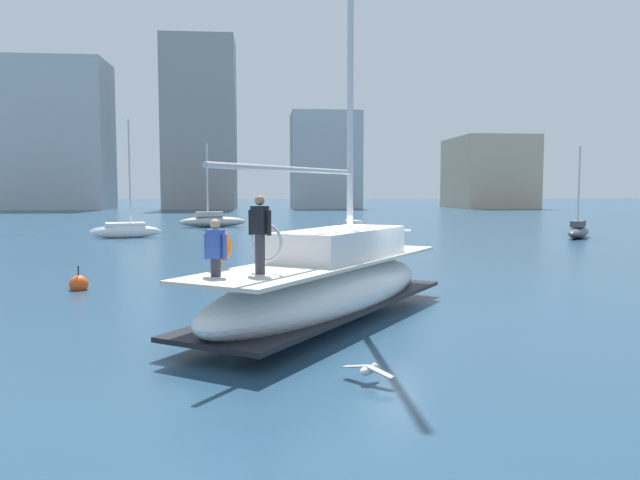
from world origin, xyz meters
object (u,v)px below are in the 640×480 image
(main_sailboat, at_px, (329,283))
(seagull, at_px, (368,370))
(moored_cutter_left, at_px, (126,229))
(moored_catamaran, at_px, (212,220))
(mooring_buoy, at_px, (79,284))
(moored_sloop_far, at_px, (354,228))
(moored_sloop_near, at_px, (578,230))

(main_sailboat, xyz_separation_m, seagull, (0.10, -5.02, -0.70))
(moored_cutter_left, bearing_deg, moored_catamaran, 65.47)
(main_sailboat, distance_m, mooring_buoy, 9.14)
(moored_sloop_far, xyz_separation_m, moored_cutter_left, (-15.49, -0.62, 0.12))
(moored_catamaran, bearing_deg, main_sailboat, -81.57)
(seagull, bearing_deg, moored_sloop_far, 81.94)
(main_sailboat, relative_size, moored_catamaran, 2.01)
(seagull, bearing_deg, moored_cutter_left, 108.09)
(moored_catamaran, distance_m, seagull, 44.06)
(moored_catamaran, distance_m, moored_cutter_left, 11.84)
(moored_sloop_far, relative_size, mooring_buoy, 6.55)
(moored_catamaran, xyz_separation_m, seagull, (5.83, -43.67, -0.35))
(moored_sloop_far, distance_m, moored_cutter_left, 15.51)
(main_sailboat, bearing_deg, moored_sloop_near, 51.94)
(moored_sloop_near, bearing_deg, main_sailboat, -128.06)
(main_sailboat, relative_size, moored_sloop_far, 2.42)
(moored_cutter_left, relative_size, seagull, 9.66)
(moored_catamaran, height_order, mooring_buoy, moored_catamaran)
(main_sailboat, height_order, moored_sloop_far, main_sailboat)
(moored_sloop_near, bearing_deg, moored_cutter_left, 173.27)
(moored_sloop_far, distance_m, seagull, 33.86)
(moored_sloop_near, height_order, mooring_buoy, moored_sloop_near)
(moored_cutter_left, bearing_deg, mooring_buoy, -81.79)
(moored_sloop_far, height_order, mooring_buoy, moored_sloop_far)
(main_sailboat, height_order, moored_sloop_near, main_sailboat)
(main_sailboat, relative_size, mooring_buoy, 15.84)
(moored_sloop_far, xyz_separation_m, moored_catamaran, (-10.58, 10.15, 0.12))
(moored_cutter_left, height_order, mooring_buoy, moored_cutter_left)
(main_sailboat, bearing_deg, moored_sloop_far, 80.34)
(main_sailboat, xyz_separation_m, moored_catamaran, (-5.73, 38.66, -0.34))
(main_sailboat, distance_m, moored_cutter_left, 29.85)
(moored_catamaran, bearing_deg, moored_sloop_near, -29.91)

